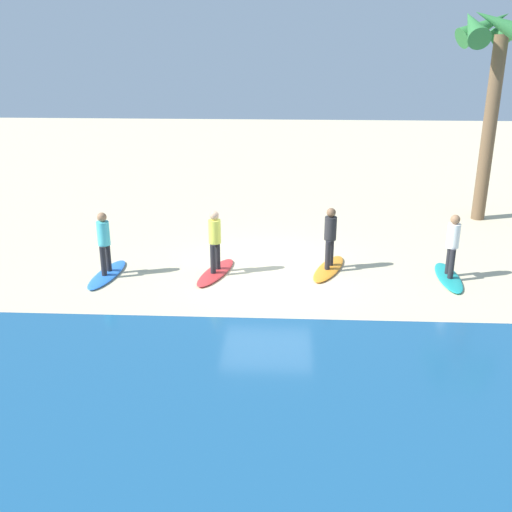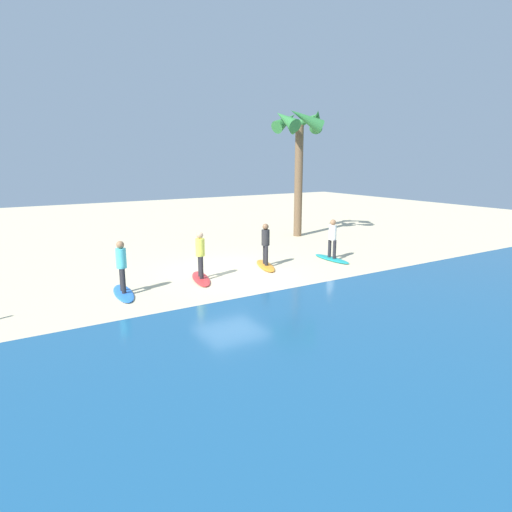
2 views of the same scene
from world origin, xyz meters
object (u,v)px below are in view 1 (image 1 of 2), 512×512
Objects in this scene: surfer_orange at (330,234)px; surfboard_blue at (107,274)px; surfer_red at (215,237)px; surfer_blue at (104,239)px; surfboard_teal at (448,277)px; surfboard_red at (216,272)px; surfboard_orange at (329,269)px; palm_tree at (500,48)px; surfer_teal at (453,241)px.

surfer_orange is 5.96m from surfboard_blue.
surfer_orange is 0.78× the size of surfboard_blue.
surfer_red is 1.00× the size of surfer_blue.
surfboard_teal is 1.00× the size of surfboard_blue.
surfer_red is (0.00, -0.00, 0.99)m from surfboard_red.
surfboard_orange is at bearing -169.38° from surfer_orange.
surfboard_teal is at bearing 171.36° from surfer_orange.
surfer_red reaches higher than surfboard_red.
palm_tree is (-5.41, -5.06, 4.49)m from surfer_orange.
surfboard_teal is 1.28× the size of surfer_red.
surfboard_orange is at bearing 43.10° from palm_tree.
surfer_blue is (5.83, 0.71, 0.99)m from surfboard_orange.
surfer_teal reaches higher than surfboard_blue.
surfer_red is at bearing -87.85° from surfboard_red.
surfer_blue is at bearing -67.97° from surfboard_red.
surfer_red is at bearing -62.01° from surfboard_orange.
surfer_teal is 1.00× the size of surfer_blue.
surfer_orange is at bearing -96.94° from surfboard_teal.
palm_tree reaches higher than surfer_orange.
surfboard_blue is (5.83, 0.71, 0.00)m from surfboard_orange.
surfboard_blue is (2.83, 0.29, 0.00)m from surfboard_red.
surfboard_teal is at bearing -176.42° from surfer_teal.
palm_tree reaches higher than surfer_blue.
palm_tree reaches higher than surfboard_blue.
surfer_blue is 0.24× the size of palm_tree.
palm_tree reaches higher than surfboard_orange.
surfboard_blue is (8.89, 0.24, -0.99)m from surfer_teal.
surfer_red is 0.78× the size of surfboard_blue.
surfboard_orange is 5.96m from surfer_blue.
surfer_red is 2.84m from surfer_blue.
surfboard_teal is at bearing 179.57° from surfer_red.
surfboard_blue is at bearing 5.84° from surfer_red.
palm_tree is at bearing 139.27° from surfboard_red.
surfboard_teal is 3.25m from surfer_orange.
surfer_teal is at bearing 179.57° from surfer_red.
surfboard_blue is (2.83, 0.29, -0.99)m from surfer_red.
palm_tree is at bearing 153.15° from surfboard_orange.
surfboard_teal is at bearing 66.99° from palm_tree.
surfer_teal is 8.95m from surfboard_blue.
surfboard_red is 2.84m from surfboard_blue.
surfer_red is at bearing 7.95° from surfer_orange.
surfer_red is (3.00, 0.42, 0.00)m from surfer_orange.
surfer_teal and surfer_red have the same top height.
surfer_orange reaches higher than surfboard_red.
surfboard_orange is 1.00× the size of surfboard_blue.
surfboard_red is at bearing 7.95° from surfer_orange.
surfboard_teal is 8.89m from surfboard_blue.
surfboard_red is 1.28× the size of surfer_red.
surfboard_orange is 1.28× the size of surfer_blue.
surfer_red and surfer_blue have the same top height.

